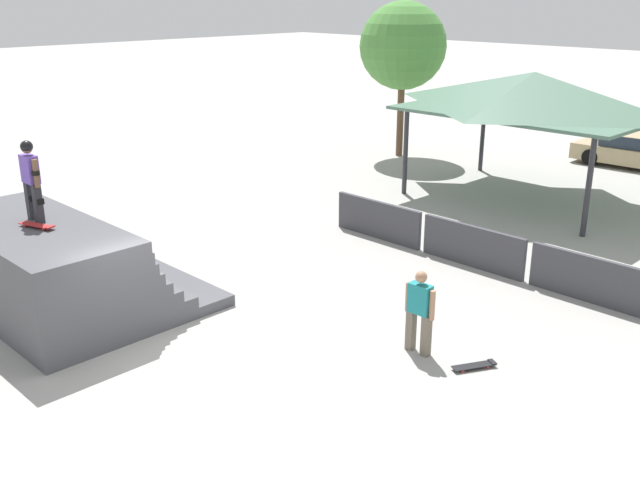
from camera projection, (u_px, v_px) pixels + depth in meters
The scene contains 10 objects.
ground_plane at pixel (171, 354), 13.52m from camera, with size 160.00×160.00×0.00m, color #A3A09B.
quarter_pipe_ramp at pixel (54, 270), 15.25m from camera, with size 5.28×4.31×1.97m.
skater_on_deck at pixel (31, 175), 14.62m from camera, with size 0.72×0.25×1.70m.
skateboard_on_deck at pixel (38, 225), 14.46m from camera, with size 0.86×0.45×0.09m.
bystander_walking at pixel (420, 308), 13.31m from camera, with size 0.66×0.23×1.66m.
skateboard_on_ground at pixel (476, 365), 13.00m from camera, with size 0.58×0.84×0.09m.
barrier_fence at pixel (472, 246), 17.70m from camera, with size 9.07×0.12×1.05m.
pavilion_shelter at pixel (533, 93), 22.59m from camera, with size 7.53×5.50×4.12m.
tree_far_back at pixel (403, 46), 28.48m from camera, with size 3.49×3.49×6.20m.
parked_car_tan at pixel (632, 152), 27.79m from camera, with size 4.42×1.93×1.27m.
Camera 1 is at (10.53, -6.51, 6.51)m, focal length 40.00 mm.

